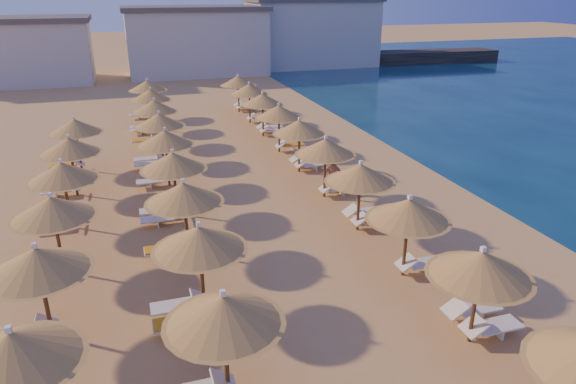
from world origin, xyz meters
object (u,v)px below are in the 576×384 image
object	(u,v)px
beachgoer_c	(332,175)
beachgoer_a	(404,215)
jetty	(387,58)
parasol_row_west	(173,162)
parasol_row_east	(325,148)

from	to	relation	value
beachgoer_c	beachgoer_a	distance (m)	5.13
jetty	beachgoer_a	xyz separation A→B (m)	(-22.39, -44.25, 0.04)
parasol_row_west	parasol_row_east	bearing A→B (deg)	0.00
jetty	beachgoer_c	bearing A→B (deg)	-117.71
jetty	beachgoer_a	size ratio (longest dim) A/B	18.92
jetty	beachgoer_c	world-z (taller)	beachgoer_c
parasol_row_west	beachgoer_a	xyz separation A→B (m)	(8.47, -4.55, -1.61)
beachgoer_a	beachgoer_c	bearing A→B (deg)	-159.22
parasol_row_east	beachgoer_a	world-z (taller)	parasol_row_east
jetty	parasol_row_west	bearing A→B (deg)	-124.70
parasol_row_west	beachgoer_c	size ratio (longest dim) A/B	23.56
parasol_row_east	parasol_row_west	size ratio (longest dim) A/B	1.00
jetty	parasol_row_east	bearing A→B (deg)	-118.01
beachgoer_c	parasol_row_east	bearing A→B (deg)	-120.59
parasol_row_west	beachgoer_a	size ratio (longest dim) A/B	25.30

